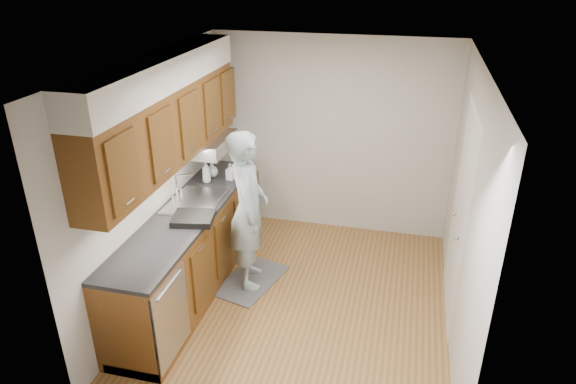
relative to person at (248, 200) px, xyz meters
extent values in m
plane|color=olive|center=(0.62, -0.24, -1.01)|extent=(3.50, 3.50, 0.00)
plane|color=white|center=(0.62, -0.24, 1.49)|extent=(3.50, 3.50, 0.00)
cube|color=#B5B1AA|center=(-0.88, -0.24, 0.24)|extent=(0.02, 3.50, 2.50)
cube|color=#B5B1AA|center=(2.12, -0.24, 0.24)|extent=(0.02, 3.50, 2.50)
cube|color=#B5B1AA|center=(0.62, 1.51, 0.24)|extent=(3.00, 0.02, 2.50)
cube|color=brown|center=(-0.58, -0.24, -0.56)|extent=(0.60, 2.80, 0.90)
cube|color=black|center=(-0.59, -0.24, -0.09)|extent=(0.63, 2.80, 0.04)
cube|color=#B2B2B7|center=(-0.58, -0.04, -0.12)|extent=(0.48, 0.68, 0.14)
cube|color=#B2B2B7|center=(-0.58, -0.04, -0.06)|extent=(0.52, 0.72, 0.01)
cube|color=#B2B2B7|center=(-0.28, -1.34, -0.53)|extent=(0.03, 0.60, 0.80)
cube|color=brown|center=(-0.71, -0.24, 0.82)|extent=(0.33, 2.80, 0.75)
cube|color=silver|center=(-0.71, -0.24, 1.34)|extent=(0.35, 2.80, 0.30)
cube|color=#A5A5AA|center=(-0.65, 0.61, 0.36)|extent=(0.46, 0.75, 0.16)
cube|color=white|center=(2.11, 0.06, 0.02)|extent=(0.02, 1.22, 2.05)
cube|color=slate|center=(0.00, 0.00, -1.00)|extent=(0.73, 0.99, 0.02)
imported|color=#8CA2AB|center=(0.00, 0.00, 0.00)|extent=(0.66, 0.81, 1.98)
imported|color=silver|center=(-0.66, 0.49, 0.06)|extent=(0.11, 0.11, 0.26)
imported|color=silver|center=(-0.41, 0.62, 0.03)|extent=(0.10, 0.10, 0.20)
imported|color=silver|center=(-0.65, 0.65, 0.02)|extent=(0.19, 0.19, 0.18)
cube|color=black|center=(-0.42, -0.45, -0.04)|extent=(0.45, 0.40, 0.06)
camera|label=1|loc=(1.55, -4.56, 2.34)|focal=32.00mm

